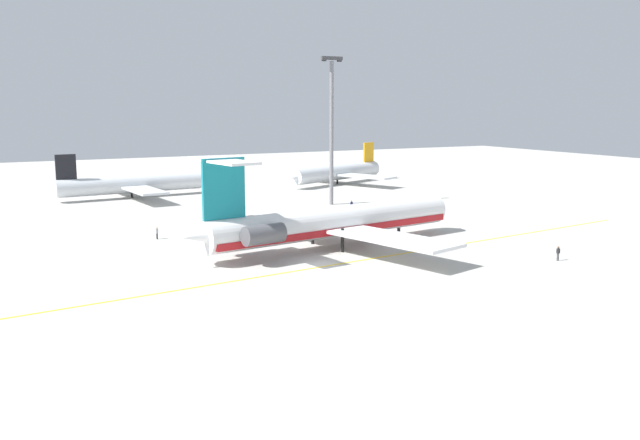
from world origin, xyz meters
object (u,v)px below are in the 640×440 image
main_jetliner (327,222)px  ground_crew_near_nose (558,252)px  safety_cone_nose (369,214)px  airliner_mid_right (335,173)px  airliner_mid_left (135,184)px  ground_crew_near_tail (352,204)px  safety_cone_wingtip (381,213)px  ground_crew_portside (157,231)px  light_mast (332,125)px

main_jetliner → ground_crew_near_nose: (20.02, -18.25, -2.17)m
safety_cone_nose → airliner_mid_right: bearing=68.5°
main_jetliner → airliner_mid_left: 58.69m
ground_crew_near_tail → safety_cone_wingtip: (2.04, -5.83, -0.84)m
airliner_mid_right → ground_crew_portside: (-50.70, -44.01, -1.53)m
main_jetliner → safety_cone_nose: bearing=37.3°
airliner_mid_left → light_mast: light_mast is taller
safety_cone_wingtip → light_mast: (-1.57, 13.84, 13.77)m
airliner_mid_right → safety_cone_nose: (-16.10, -40.92, -2.30)m
main_jetliner → ground_crew_near_nose: bearing=-51.7°
airliner_mid_right → light_mast: bearing=37.5°
airliner_mid_right → airliner_mid_left: bearing=-20.8°
airliner_mid_left → safety_cone_nose: (28.07, -39.45, -2.29)m
main_jetliner → safety_cone_nose: size_ratio=73.52×
light_mast → ground_crew_near_nose: bearing=-87.6°
airliner_mid_right → ground_crew_near_tail: size_ratio=16.09×
ground_crew_near_nose → ground_crew_near_tail: 42.66m
ground_crew_near_tail → ground_crew_portside: size_ratio=1.07×
airliner_mid_left → airliner_mid_right: (44.18, 1.48, 0.01)m
ground_crew_near_tail → safety_cone_nose: ground_crew_near_tail is taller
ground_crew_near_nose → safety_cone_wingtip: 36.77m
ground_crew_portside → ground_crew_near_nose: bearing=104.1°
ground_crew_near_tail → light_mast: bearing=-168.5°
ground_crew_near_nose → ground_crew_near_tail: (-2.56, 42.58, 0.06)m
safety_cone_nose → airliner_mid_left: bearing=125.4°
main_jetliner → ground_crew_near_tail: 30.03m
ground_crew_portside → safety_cone_nose: ground_crew_portside is taller
safety_cone_wingtip → safety_cone_nose: bearing=-173.0°
ground_crew_portside → safety_cone_wingtip: bearing=151.1°
safety_cone_wingtip → light_mast: bearing=96.5°
ground_crew_near_tail → safety_cone_nose: (-0.29, -6.11, -0.84)m
ground_crew_near_tail → light_mast: (0.47, 8.01, 12.93)m
main_jetliner → safety_cone_wingtip: bearing=34.1°
ground_crew_near_tail → ground_crew_portside: (-34.88, -9.20, -0.07)m
ground_crew_near_nose → airliner_mid_left: bearing=-125.4°
airliner_mid_right → ground_crew_near_nose: bearing=57.6°
airliner_mid_left → ground_crew_near_tail: bearing=-54.8°
airliner_mid_right → ground_crew_near_nose: (-13.26, -77.39, -1.52)m
airliner_mid_right → safety_cone_wingtip: 42.97m
ground_crew_portside → safety_cone_wingtip: 37.08m
main_jetliner → light_mast: bearing=51.6°
ground_crew_portside → airliner_mid_right: bearing=-173.2°
airliner_mid_right → safety_cone_wingtip: (-13.78, -40.64, -2.30)m
ground_crew_near_nose → safety_cone_nose: 36.59m
main_jetliner → ground_crew_portside: main_jetliner is taller
airliner_mid_left → ground_crew_near_nose: bearing=-73.0°
main_jetliner → ground_crew_portside: 23.18m
airliner_mid_left → ground_crew_near_nose: airliner_mid_left is taller
safety_cone_wingtip → ground_crew_portside: bearing=-174.8°
airliner_mid_left → ground_crew_portside: bearing=-103.9°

